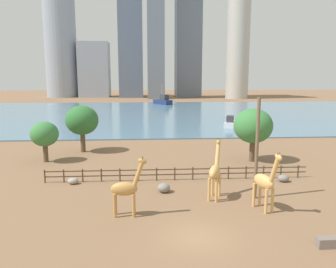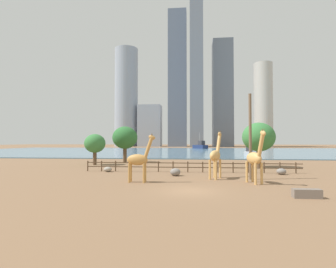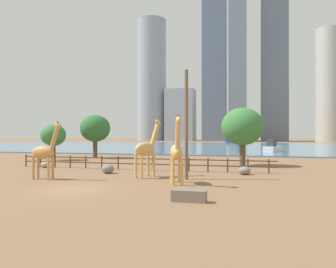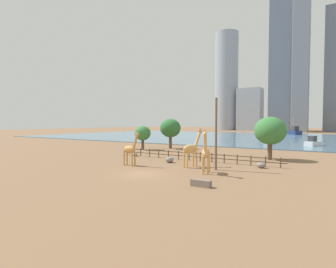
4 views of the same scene
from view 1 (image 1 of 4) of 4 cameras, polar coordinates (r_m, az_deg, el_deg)
ground_plane at (r=99.80m, az=-2.10°, el=3.84°), size 400.00×400.00×0.00m
harbor_water at (r=96.81m, az=-2.04°, el=3.72°), size 180.00×86.00×0.20m
giraffe_tall at (r=24.27m, az=-7.29°, el=-9.39°), size 2.72×0.86×4.52m
giraffe_companion at (r=26.08m, az=16.55°, el=-7.98°), size 1.49×2.94×4.88m
giraffe_young at (r=27.83m, az=8.20°, el=-6.46°), size 1.75×3.19×4.93m
utility_pole at (r=27.98m, az=15.22°, el=-2.52°), size 0.28×0.28×8.51m
boulder_near_fence at (r=32.93m, az=-16.21°, el=-7.85°), size 0.99×0.82×0.61m
boulder_by_pole at (r=34.23m, az=19.46°, el=-7.27°), size 1.06×0.94×0.70m
boulder_small at (r=29.43m, az=-0.74°, el=-9.34°), size 1.12×1.10×0.82m
feeding_trough at (r=22.82m, az=26.57°, el=-16.51°), size 1.80×0.60×0.60m
enclosure_fence at (r=32.72m, az=1.52°, el=-6.76°), size 26.12×0.14×1.30m
tree_left_large at (r=41.97m, az=-20.71°, el=-0.07°), size 3.32×3.32×4.92m
tree_center_broad at (r=40.67m, az=14.61°, el=1.34°), size 4.64×4.64×6.47m
tree_right_tall at (r=46.03m, az=-14.75°, el=2.29°), size 4.43×4.43×6.41m
boat_ferry at (r=128.08m, az=-0.88°, el=5.78°), size 7.43×8.94×7.81m
boat_sailboat at (r=68.59m, az=10.78°, el=1.90°), size 3.74×5.70×2.36m
skyline_tower_needle at (r=184.12m, az=-6.67°, el=21.30°), size 12.71×8.78×95.15m
skyline_block_central at (r=187.83m, az=-12.70°, el=10.82°), size 16.33×12.34×29.64m
skyline_tower_glass at (r=174.65m, az=12.11°, el=14.76°), size 11.43×11.43×52.76m
skyline_block_left at (r=194.81m, az=-18.34°, el=16.81°), size 16.99×16.99×72.14m
skyline_tower_short at (r=188.64m, az=3.52°, el=17.86°), size 13.78×13.61×74.42m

